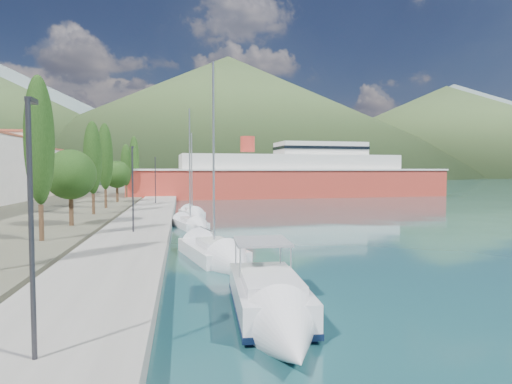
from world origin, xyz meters
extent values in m
plane|color=#1B474B|center=(0.00, 120.00, 0.00)|extent=(1400.00, 1400.00, 0.00)
cube|color=gray|center=(-9.00, 26.00, 0.40)|extent=(5.00, 88.00, 0.80)
cone|color=slate|center=(80.00, 680.00, 90.00)|extent=(760.00, 760.00, 180.00)
cone|color=slate|center=(420.00, 600.00, 70.00)|extent=(640.00, 640.00, 140.00)
cone|color=#3C522A|center=(40.00, 400.00, 57.50)|extent=(480.00, 480.00, 115.00)
cone|color=#3C522A|center=(260.00, 380.00, 45.00)|extent=(420.00, 420.00, 90.00)
cube|color=beige|center=(-32.00, 55.00, 5.70)|extent=(9.00, 13.00, 10.00)
cube|color=#9E5138|center=(-32.00, 55.00, 10.85)|extent=(9.20, 13.20, 0.30)
cube|color=white|center=(-32.00, 66.00, 4.70)|extent=(9.00, 10.00, 8.00)
cube|color=#9E5138|center=(-32.00, 66.00, 8.85)|extent=(9.20, 10.20, 0.30)
cylinder|color=#47301E|center=(-14.38, 10.78, 1.85)|extent=(0.30, 0.30, 2.30)
ellipsoid|color=#1C3B12|center=(-14.38, 10.78, 7.06)|extent=(1.80, 1.80, 8.14)
cylinder|color=#47301E|center=(-14.38, 18.25, 1.96)|extent=(0.36, 0.36, 2.51)
sphere|color=#1C3B12|center=(-14.38, 18.25, 4.82)|extent=(4.02, 4.02, 4.02)
cylinder|color=#47301E|center=(-14.38, 27.05, 1.73)|extent=(0.30, 0.30, 2.07)
ellipsoid|color=#1C3B12|center=(-14.38, 27.05, 6.43)|extent=(1.80, 1.80, 7.32)
cylinder|color=#47301E|center=(-14.38, 34.17, 1.79)|extent=(0.30, 0.30, 2.18)
ellipsoid|color=#1C3B12|center=(-14.38, 34.17, 6.76)|extent=(1.80, 1.80, 7.75)
cylinder|color=#47301E|center=(-14.38, 43.32, 1.87)|extent=(0.36, 0.36, 2.35)
sphere|color=#1C3B12|center=(-14.38, 43.32, 4.55)|extent=(3.76, 3.76, 3.76)
cylinder|color=#47301E|center=(-14.38, 53.39, 1.65)|extent=(0.30, 0.30, 1.90)
ellipsoid|color=#1C3B12|center=(-14.38, 53.39, 5.96)|extent=(1.80, 1.80, 6.73)
cylinder|color=#47301E|center=(-14.38, 65.39, 1.89)|extent=(0.30, 0.30, 2.38)
ellipsoid|color=#1C3B12|center=(-14.38, 65.39, 7.30)|extent=(1.80, 1.80, 8.44)
cylinder|color=#2D2D33|center=(-9.00, -7.61, 3.80)|extent=(0.12, 0.12, 6.00)
cube|color=#2D2D33|center=(-9.00, -7.36, 6.80)|extent=(0.15, 0.50, 0.12)
cylinder|color=#2D2D33|center=(-9.00, 13.08, 3.80)|extent=(0.12, 0.12, 6.00)
cube|color=#2D2D33|center=(-9.00, 13.33, 6.80)|extent=(0.15, 0.50, 0.12)
cylinder|color=#2D2D33|center=(-9.00, 39.67, 3.80)|extent=(0.12, 0.12, 6.00)
cube|color=#2D2D33|center=(-9.00, 39.92, 6.80)|extent=(0.15, 0.50, 0.12)
cube|color=black|center=(-2.54, -3.09, -0.05)|extent=(2.44, 5.85, 0.65)
cube|color=silver|center=(-2.54, -3.09, 0.69)|extent=(2.69, 6.16, 1.01)
cube|color=black|center=(-2.54, -3.09, 0.23)|extent=(2.74, 6.24, 0.20)
cube|color=silver|center=(-2.58, -3.82, 1.34)|extent=(2.06, 3.04, 0.37)
cube|color=gray|center=(-2.46, -1.46, 2.35)|extent=(2.23, 2.61, 0.09)
cone|color=silver|center=(-2.73, -6.92, 0.51)|extent=(2.54, 3.06, 2.40)
cube|color=silver|center=(-3.87, 7.01, 0.28)|extent=(3.95, 6.68, 1.00)
cube|color=silver|center=(-3.77, 6.60, 0.95)|extent=(2.08, 2.79, 0.39)
cylinder|color=silver|center=(-3.77, 6.60, 6.06)|extent=(0.12, 0.12, 10.56)
cone|color=silver|center=(-2.93, 3.12, 0.28)|extent=(3.17, 3.43, 2.56)
cube|color=silver|center=(-4.96, 20.87, 0.23)|extent=(3.48, 6.12, 0.82)
cube|color=silver|center=(-4.86, 20.49, 0.77)|extent=(1.80, 2.55, 0.32)
cylinder|color=silver|center=(-4.86, 20.49, 5.62)|extent=(0.12, 0.12, 9.97)
cone|color=silver|center=(-4.02, 17.29, 0.23)|extent=(2.70, 3.14, 2.08)
cube|color=silver|center=(-4.53, 29.72, 0.24)|extent=(2.88, 5.25, 0.85)
cube|color=silver|center=(-4.48, 29.39, 0.81)|extent=(1.58, 2.16, 0.33)
cylinder|color=silver|center=(-4.48, 29.39, 4.94)|extent=(0.12, 0.12, 8.55)
cone|color=silver|center=(-4.07, 26.56, 0.24)|extent=(2.50, 2.62, 2.18)
cube|color=#C1372A|center=(14.98, 62.02, 2.29)|extent=(60.93, 16.18, 5.82)
cube|color=silver|center=(14.98, 62.02, 5.20)|extent=(61.37, 16.58, 0.31)
cube|color=silver|center=(14.98, 62.02, 6.44)|extent=(42.15, 12.91, 3.12)
cube|color=silver|center=(21.20, 62.41, 9.25)|extent=(17.32, 8.76, 2.49)
cylinder|color=#C1372A|center=(6.68, 61.51, 9.98)|extent=(2.70, 2.70, 2.91)
camera|label=1|loc=(-5.60, -18.07, 5.21)|focal=30.00mm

